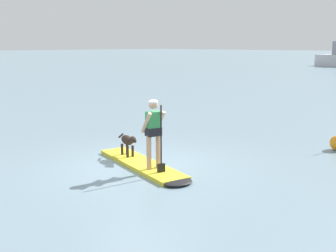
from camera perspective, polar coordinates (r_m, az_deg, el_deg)
name	(u,v)px	position (r m, az deg, el deg)	size (l,w,h in m)	color
ground_plane	(141,166)	(10.71, -3.72, -5.48)	(400.00, 400.00, 0.00)	slate
paddleboard	(145,166)	(10.51, -3.12, -5.52)	(3.71, 1.59, 0.10)	yellow
person_paddler	(154,129)	(9.90, -1.97, -0.44)	(0.66, 0.56, 1.68)	tan
dog	(128,141)	(11.20, -5.52, -2.10)	(1.00, 0.36, 0.60)	#2D231E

